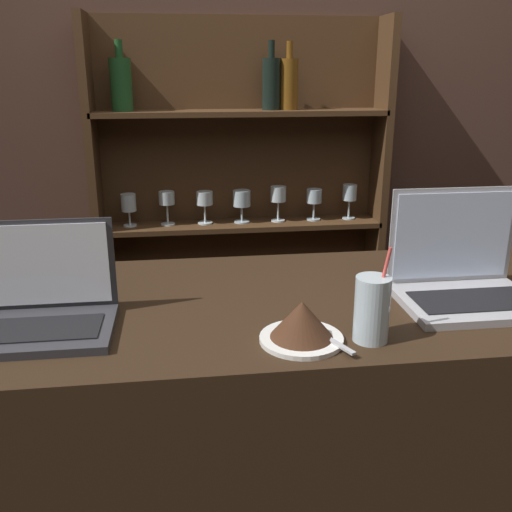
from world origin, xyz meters
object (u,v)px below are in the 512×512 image
Objects in this scene: laptop_far at (463,277)px; laptop_near at (36,307)px; water_glass at (372,309)px; cake_plate at (302,323)px.

laptop_near is at bearing -177.93° from laptop_far.
laptop_near reaches higher than water_glass.
laptop_near is 0.56m from cake_plate.
laptop_far is 1.62× the size of water_glass.
water_glass is (0.14, -0.01, 0.03)m from cake_plate.
water_glass reaches higher than cake_plate.
cake_plate is 0.14m from water_glass.
laptop_far reaches higher than cake_plate.
cake_plate is at bearing -13.91° from laptop_near.
water_glass is at bearing -147.53° from laptop_far.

